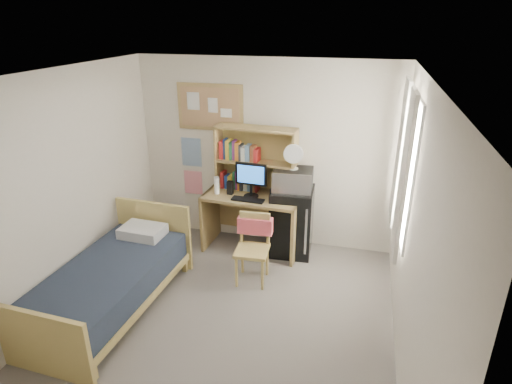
% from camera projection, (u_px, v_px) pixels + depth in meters
% --- Properties ---
extents(floor, '(3.60, 4.20, 0.02)m').
position_uv_depth(floor, '(219.00, 330.00, 4.54)').
color(floor, gray).
rests_on(floor, ground).
extents(ceiling, '(3.60, 4.20, 0.02)m').
position_uv_depth(ceiling, '(208.00, 78.00, 3.54)').
color(ceiling, white).
rests_on(ceiling, wall_back).
extents(wall_back, '(3.60, 0.04, 2.60)m').
position_uv_depth(wall_back, '(265.00, 154.00, 5.92)').
color(wall_back, silver).
rests_on(wall_back, floor).
extents(wall_left, '(0.04, 4.20, 2.60)m').
position_uv_depth(wall_left, '(51.00, 200.00, 4.46)').
color(wall_left, silver).
rests_on(wall_left, floor).
extents(wall_right, '(0.04, 4.20, 2.60)m').
position_uv_depth(wall_right, '(414.00, 243.00, 3.62)').
color(wall_right, silver).
rests_on(wall_right, floor).
extents(window_unit, '(0.10, 1.40, 1.70)m').
position_uv_depth(window_unit, '(404.00, 164.00, 4.59)').
color(window_unit, white).
rests_on(window_unit, wall_right).
extents(curtain_left, '(0.04, 0.55, 1.70)m').
position_uv_depth(curtain_left, '(404.00, 177.00, 4.24)').
color(curtain_left, white).
rests_on(curtain_left, wall_right).
extents(curtain_right, '(0.04, 0.55, 1.70)m').
position_uv_depth(curtain_right, '(400.00, 153.00, 4.96)').
color(curtain_right, white).
rests_on(curtain_right, wall_right).
extents(bulletin_board, '(0.94, 0.03, 0.64)m').
position_uv_depth(bulletin_board, '(210.00, 107.00, 5.85)').
color(bulletin_board, tan).
rests_on(bulletin_board, wall_back).
extents(poster_wave, '(0.30, 0.01, 0.42)m').
position_uv_depth(poster_wave, '(191.00, 152.00, 6.18)').
color(poster_wave, '#27599C').
rests_on(poster_wave, wall_back).
extents(poster_japan, '(0.28, 0.01, 0.36)m').
position_uv_depth(poster_japan, '(193.00, 182.00, 6.36)').
color(poster_japan, '#DD2749').
rests_on(poster_japan, wall_back).
extents(desk, '(1.35, 0.73, 0.82)m').
position_uv_depth(desk, '(253.00, 222.00, 5.97)').
color(desk, tan).
rests_on(desk, floor).
extents(desk_chair, '(0.46, 0.46, 0.87)m').
position_uv_depth(desk_chair, '(252.00, 250.00, 5.21)').
color(desk_chair, tan).
rests_on(desk_chair, floor).
extents(mini_fridge, '(0.58, 0.58, 0.94)m').
position_uv_depth(mini_fridge, '(292.00, 221.00, 5.87)').
color(mini_fridge, black).
rests_on(mini_fridge, floor).
extents(bed, '(1.08, 2.02, 0.54)m').
position_uv_depth(bed, '(110.00, 288.00, 4.76)').
color(bed, '#1C2433').
rests_on(bed, floor).
extents(hutch, '(1.12, 0.34, 0.90)m').
position_uv_depth(hutch, '(256.00, 160.00, 5.77)').
color(hutch, tan).
rests_on(hutch, desk).
extents(monitor, '(0.42, 0.06, 0.45)m').
position_uv_depth(monitor, '(251.00, 181.00, 5.67)').
color(monitor, black).
rests_on(monitor, desk).
extents(keyboard, '(0.44, 0.16, 0.02)m').
position_uv_depth(keyboard, '(248.00, 200.00, 5.63)').
color(keyboard, black).
rests_on(keyboard, desk).
extents(speaker_left, '(0.08, 0.08, 0.18)m').
position_uv_depth(speaker_left, '(230.00, 188.00, 5.81)').
color(speaker_left, black).
rests_on(speaker_left, desk).
extents(speaker_right, '(0.07, 0.07, 0.15)m').
position_uv_depth(speaker_right, '(273.00, 194.00, 5.64)').
color(speaker_right, black).
rests_on(speaker_right, desk).
extents(water_bottle, '(0.07, 0.07, 0.24)m').
position_uv_depth(water_bottle, '(217.00, 185.00, 5.81)').
color(water_bottle, white).
rests_on(water_bottle, desk).
extents(hoodie, '(0.44, 0.16, 0.21)m').
position_uv_depth(hoodie, '(255.00, 225.00, 5.30)').
color(hoodie, '#E65764').
rests_on(hoodie, desk_chair).
extents(microwave, '(0.52, 0.41, 0.29)m').
position_uv_depth(microwave, '(293.00, 180.00, 5.61)').
color(microwave, silver).
rests_on(microwave, mini_fridge).
extents(desk_fan, '(0.26, 0.26, 0.31)m').
position_uv_depth(desk_fan, '(294.00, 158.00, 5.50)').
color(desk_fan, white).
rests_on(desk_fan, microwave).
extents(pillow, '(0.54, 0.39, 0.13)m').
position_uv_depth(pillow, '(143.00, 231.00, 5.29)').
color(pillow, white).
rests_on(pillow, bed).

